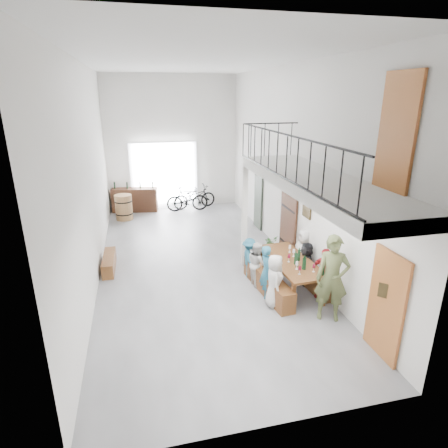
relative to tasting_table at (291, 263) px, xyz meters
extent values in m
plane|color=#5F5F61|center=(-2.03, 2.12, -0.71)|extent=(12.00, 12.00, 0.00)
plane|color=white|center=(-2.03, 8.12, 2.04)|extent=(5.50, 0.00, 5.50)
plane|color=white|center=(-2.03, -3.88, 2.04)|extent=(5.50, 0.00, 5.50)
plane|color=white|center=(-4.78, 2.12, 2.04)|extent=(0.00, 12.00, 12.00)
plane|color=white|center=(0.72, 2.12, 2.04)|extent=(0.00, 12.00, 12.00)
plane|color=white|center=(-2.03, 2.12, 4.79)|extent=(12.00, 12.00, 0.00)
cube|color=white|center=(-2.43, 8.06, 0.69)|extent=(2.80, 0.08, 2.80)
cube|color=#9C5726|center=(0.67, -2.78, 0.34)|extent=(0.06, 0.95, 2.10)
cube|color=#381C10|center=(0.67, 1.82, 0.29)|extent=(0.06, 1.10, 2.00)
cube|color=#2A3128|center=(0.67, 4.62, 0.29)|extent=(0.06, 0.80, 2.00)
cube|color=#9C5726|center=(0.67, -2.38, 3.39)|extent=(0.06, 0.90, 1.95)
cube|color=#392D17|center=(0.69, 0.72, 1.19)|extent=(0.04, 0.45, 0.55)
cylinder|color=white|center=(0.68, 3.32, 1.69)|extent=(0.04, 0.28, 0.28)
cube|color=silver|center=(-0.03, -1.08, 2.29)|extent=(1.50, 5.60, 0.25)
cube|color=black|center=(-0.76, -1.08, 3.27)|extent=(0.03, 5.60, 0.03)
cube|color=black|center=(-0.76, -1.08, 2.44)|extent=(0.03, 5.60, 0.03)
cube|color=black|center=(-0.03, 1.70, 3.27)|extent=(1.50, 0.03, 0.03)
cube|color=silver|center=(-0.73, 1.67, 0.73)|extent=(0.14, 0.14, 2.88)
cube|color=brown|center=(0.00, 0.00, 0.05)|extent=(1.05, 2.34, 0.06)
cube|color=brown|center=(-0.35, -1.00, -0.34)|extent=(0.08, 0.08, 0.73)
cube|color=brown|center=(0.44, -0.97, -0.34)|extent=(0.08, 0.08, 0.73)
cube|color=brown|center=(-0.44, 0.97, -0.34)|extent=(0.08, 0.08, 0.73)
cube|color=brown|center=(0.35, 1.00, -0.34)|extent=(0.08, 0.08, 0.73)
cube|color=brown|center=(-0.62, -0.05, -0.44)|extent=(0.58, 2.30, 0.52)
cube|color=brown|center=(0.54, 0.02, -0.49)|extent=(0.34, 1.89, 0.43)
cylinder|color=black|center=(0.00, -0.36, 0.26)|extent=(0.07, 0.07, 0.35)
cylinder|color=black|center=(0.01, -0.24, 0.26)|extent=(0.07, 0.07, 0.35)
cylinder|color=black|center=(0.18, -0.06, 0.26)|extent=(0.07, 0.07, 0.35)
cylinder|color=black|center=(0.08, -0.55, 0.26)|extent=(0.07, 0.07, 0.35)
cylinder|color=black|center=(0.10, -0.56, 0.26)|extent=(0.07, 0.07, 0.35)
cube|color=brown|center=(-4.53, 2.23, -0.51)|extent=(0.33, 1.42, 0.40)
cylinder|color=brown|center=(-4.17, 6.75, -0.21)|extent=(0.66, 0.66, 0.99)
cylinder|color=black|center=(-4.17, 6.75, -0.46)|extent=(0.68, 0.68, 0.05)
cylinder|color=black|center=(-4.17, 6.75, 0.04)|extent=(0.68, 0.68, 0.05)
cube|color=#381C10|center=(-3.74, 7.77, -0.21)|extent=(1.93, 0.82, 0.99)
cylinder|color=black|center=(-4.51, 7.93, 0.42)|extent=(0.06, 0.06, 0.28)
cylinder|color=black|center=(-4.00, 7.79, 0.42)|extent=(0.06, 0.06, 0.28)
cylinder|color=black|center=(-3.48, 7.75, 0.42)|extent=(0.06, 0.06, 0.28)
cylinder|color=black|center=(-2.96, 7.65, 0.42)|extent=(0.06, 0.06, 0.28)
imported|color=beige|center=(-0.68, -0.67, -0.07)|extent=(0.53, 0.70, 1.28)
imported|color=#245F78|center=(-0.72, -0.22, -0.04)|extent=(0.36, 0.51, 1.33)
imported|color=beige|center=(-0.74, 0.42, -0.13)|extent=(0.48, 0.59, 1.16)
imported|color=#245F78|center=(-0.80, 0.90, -0.16)|extent=(0.48, 0.75, 1.09)
imported|color=#A61C22|center=(0.59, -0.61, -0.06)|extent=(0.59, 0.82, 1.30)
imported|color=black|center=(0.49, 0.17, -0.13)|extent=(0.48, 1.10, 1.15)
imported|color=beige|center=(0.63, 0.65, -0.05)|extent=(0.42, 0.64, 1.31)
imported|color=#4F5932|center=(0.32, -1.45, 0.27)|extent=(0.84, 0.71, 1.94)
imported|color=#184B19|center=(0.42, 2.53, -0.48)|extent=(0.51, 0.48, 0.45)
imported|color=black|center=(-1.22, 7.65, -0.21)|extent=(1.99, 1.04, 1.00)
imported|color=black|center=(-1.59, 7.28, -0.18)|extent=(1.76, 0.56, 1.05)
camera|label=1|loc=(-3.60, -7.90, 4.00)|focal=30.00mm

